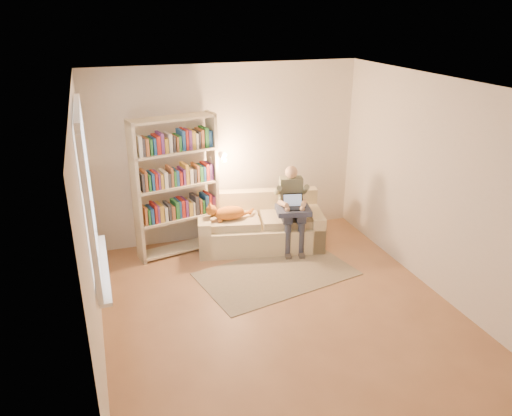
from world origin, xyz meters
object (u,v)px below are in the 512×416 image
object	(u,v)px
sofa	(260,228)
bookshelf	(176,180)
person	(292,203)
cat	(230,212)
laptop	(287,204)

from	to	relation	value
sofa	bookshelf	bearing A→B (deg)	-175.92
person	bookshelf	xyz separation A→B (m)	(-1.58, 0.39, 0.40)
person	cat	xyz separation A→B (m)	(-0.86, 0.21, -0.11)
person	bookshelf	size ratio (longest dim) A/B	0.62
sofa	cat	world-z (taller)	sofa
person	cat	distance (m)	0.90
bookshelf	laptop	bearing A→B (deg)	-29.51
person	laptop	size ratio (longest dim) A/B	3.78
sofa	bookshelf	world-z (taller)	bookshelf
sofa	laptop	size ratio (longest dim) A/B	5.95
sofa	cat	distance (m)	0.55
cat	bookshelf	size ratio (longest dim) A/B	0.34
bookshelf	sofa	bearing A→B (deg)	-19.92
laptop	bookshelf	bearing A→B (deg)	174.49
sofa	person	world-z (taller)	person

